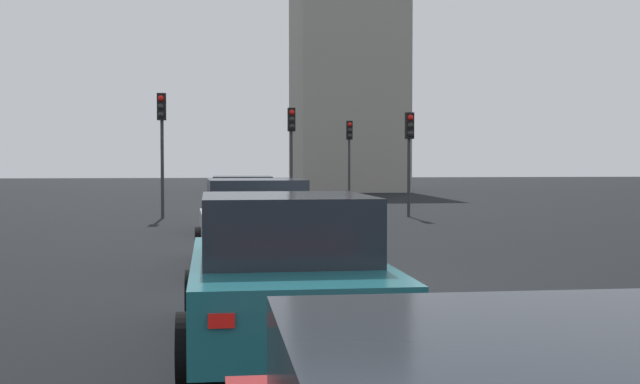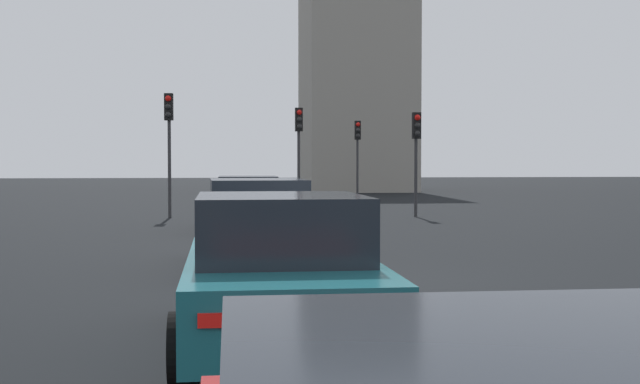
% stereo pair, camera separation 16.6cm
% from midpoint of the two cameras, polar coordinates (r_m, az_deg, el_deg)
% --- Properties ---
extents(ground_plane, '(160.00, 160.00, 0.20)m').
position_cam_midpoint_polar(ground_plane, '(13.17, 3.93, -6.62)').
color(ground_plane, black).
extents(car_grey_right_lead, '(4.47, 2.02, 1.51)m').
position_cam_midpoint_polar(car_grey_right_lead, '(22.35, -4.89, -0.86)').
color(car_grey_right_lead, slate).
rests_on(car_grey_right_lead, ground_plane).
extents(car_silver_right_second, '(4.49, 2.21, 1.60)m').
position_cam_midpoint_polar(car_silver_right_second, '(14.53, -4.12, -2.36)').
color(car_silver_right_second, '#A8AAB2').
rests_on(car_silver_right_second, ground_plane).
extents(car_teal_right_third, '(4.42, 2.11, 1.58)m').
position_cam_midpoint_polar(car_teal_right_third, '(8.32, -2.30, -5.82)').
color(car_teal_right_third, '#19606B').
rests_on(car_teal_right_third, ground_plane).
extents(traffic_light_near_left, '(0.32, 0.29, 3.95)m').
position_cam_midpoint_polar(traffic_light_near_left, '(31.07, -1.34, 3.91)').
color(traffic_light_near_left, '#2D2D30').
rests_on(traffic_light_near_left, ground_plane).
extents(traffic_light_near_right, '(0.32, 0.28, 3.83)m').
position_cam_midpoint_polar(traffic_light_near_right, '(38.74, 2.79, 3.45)').
color(traffic_light_near_right, '#2D2D30').
rests_on(traffic_light_near_right, ground_plane).
extents(traffic_light_far_left, '(0.32, 0.30, 4.18)m').
position_cam_midpoint_polar(traffic_light_far_left, '(27.61, -10.41, 4.41)').
color(traffic_light_far_left, '#2D2D30').
rests_on(traffic_light_far_left, ground_plane).
extents(traffic_light_far_right, '(0.32, 0.29, 3.57)m').
position_cam_midpoint_polar(traffic_light_far_right, '(27.89, 6.98, 3.55)').
color(traffic_light_far_right, '#2D2D30').
rests_on(traffic_light_far_right, ground_plane).
extents(building_facade_left, '(9.20, 6.63, 14.65)m').
position_cam_midpoint_polar(building_facade_left, '(53.39, 2.58, 8.01)').
color(building_facade_left, gray).
rests_on(building_facade_left, ground_plane).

